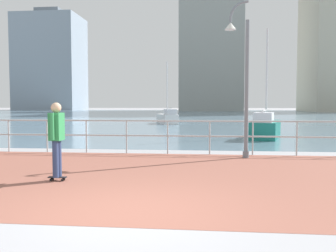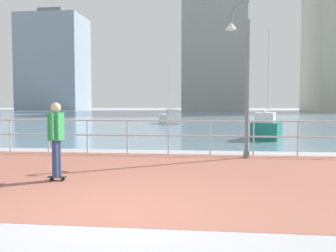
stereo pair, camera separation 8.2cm
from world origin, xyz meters
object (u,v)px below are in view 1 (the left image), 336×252
at_px(lamppost, 242,71).
at_px(sailboat_red, 266,127).
at_px(skateboarder, 57,134).
at_px(sailboat_navy, 167,118).

height_order(lamppost, sailboat_red, sailboat_red).
bearing_deg(skateboarder, sailboat_red, 59.79).
height_order(skateboarder, sailboat_red, sailboat_red).
relative_size(skateboarder, sailboat_red, 0.32).
bearing_deg(lamppost, skateboarder, -138.55).
relative_size(lamppost, sailboat_red, 0.90).
xyz_separation_m(lamppost, sailboat_navy, (-4.24, 19.23, -2.17)).
height_order(lamppost, skateboarder, lamppost).
relative_size(sailboat_navy, sailboat_red, 0.98).
bearing_deg(skateboarder, sailboat_navy, 89.82).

